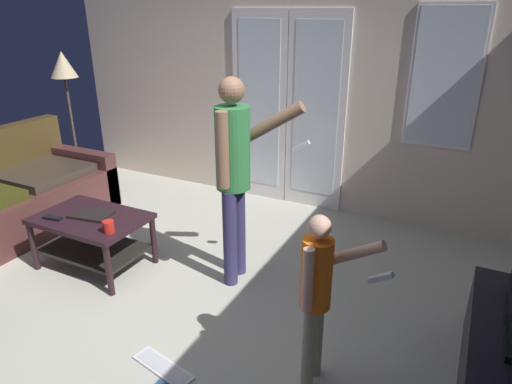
% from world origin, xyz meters
% --- Properties ---
extents(ground_plane, '(5.33, 4.80, 0.02)m').
position_xyz_m(ground_plane, '(0.00, 0.00, -0.01)').
color(ground_plane, '#B7B6A4').
extents(wall_back_with_doors, '(5.33, 0.09, 2.53)m').
position_xyz_m(wall_back_with_doors, '(0.05, 2.37, 1.24)').
color(wall_back_with_doors, beige).
rests_on(wall_back_with_doors, ground_plane).
extents(leather_couch, '(0.98, 2.03, 0.94)m').
position_xyz_m(leather_couch, '(-2.07, 0.38, 0.31)').
color(leather_couch, '#4E2927').
rests_on(leather_couch, ground_plane).
extents(coffee_table, '(0.91, 0.61, 0.47)m').
position_xyz_m(coffee_table, '(-0.78, 0.27, 0.34)').
color(coffee_table, black).
rests_on(coffee_table, ground_plane).
extents(tv_stand, '(0.41, 1.46, 0.48)m').
position_xyz_m(tv_stand, '(2.33, 0.12, 0.24)').
color(tv_stand, black).
rests_on(tv_stand, ground_plane).
extents(person_adult, '(0.66, 0.49, 1.64)m').
position_xyz_m(person_adult, '(0.40, 0.65, 0.99)').
color(person_adult, navy).
rests_on(person_adult, ground_plane).
extents(person_child, '(0.48, 0.30, 1.09)m').
position_xyz_m(person_child, '(1.34, -0.12, 0.66)').
color(person_child, tan).
rests_on(person_child, ground_plane).
extents(floor_lamp, '(0.31, 0.31, 1.63)m').
position_xyz_m(floor_lamp, '(-2.41, 1.64, 1.38)').
color(floor_lamp, '#3C2823').
rests_on(floor_lamp, ground_plane).
extents(loose_keyboard, '(0.46, 0.22, 0.02)m').
position_xyz_m(loose_keyboard, '(0.48, -0.46, 0.01)').
color(loose_keyboard, white).
rests_on(loose_keyboard, ground_plane).
extents(laptop_closed, '(0.36, 0.27, 0.02)m').
position_xyz_m(laptop_closed, '(-0.79, 0.29, 0.48)').
color(laptop_closed, black).
rests_on(laptop_closed, coffee_table).
extents(cup_near_edge, '(0.09, 0.09, 0.10)m').
position_xyz_m(cup_near_edge, '(-0.44, 0.13, 0.52)').
color(cup_near_edge, red).
rests_on(cup_near_edge, coffee_table).
extents(tv_remote_black, '(0.18, 0.08, 0.02)m').
position_xyz_m(tv_remote_black, '(-1.02, 0.09, 0.48)').
color(tv_remote_black, black).
rests_on(tv_remote_black, coffee_table).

